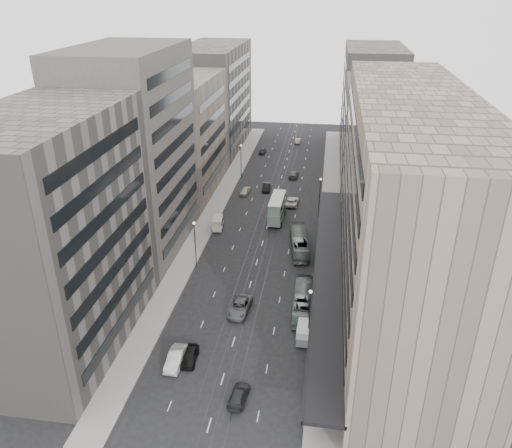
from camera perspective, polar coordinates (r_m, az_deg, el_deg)
The scene contains 30 objects.
ground at distance 72.21m, azimuth -1.68°, elevation -10.31°, with size 220.00×220.00×0.00m, color black.
sidewalk_right at distance 103.97m, azimuth 8.46°, elevation 1.36°, with size 4.00×125.00×0.15m, color gray.
sidewalk_left at distance 106.40m, azimuth -4.55°, elevation 2.16°, with size 4.00×125.00×0.15m, color gray.
department_store at distance 71.80m, azimuth 16.45°, elevation 2.08°, with size 19.20×60.00×30.00m.
building_right_mid at distance 114.11m, azimuth 13.79°, elevation 9.50°, with size 15.00×28.00×24.00m, color #49443F.
building_right_far at distance 142.72m, azimuth 13.01°, elevation 13.58°, with size 15.00×32.00×28.00m, color #635F59.
building_left_a at distance 65.03m, azimuth -22.16°, elevation -1.30°, with size 15.00×28.00×30.00m, color #635F59.
building_left_b at distance 86.73m, azimuth -13.84°, elevation 7.90°, with size 15.00×26.00×34.00m, color #49443F.
building_left_c at distance 112.37m, azimuth -8.62°, elevation 9.97°, with size 15.00×28.00×25.00m, color gray.
building_left_d at distance 143.02m, azimuth -4.86°, elevation 14.15°, with size 15.00×38.00×28.00m, color #635F59.
lamp_right_near at distance 64.33m, azimuth 6.14°, elevation -9.85°, with size 0.44×0.44×8.32m.
lamp_right_far at distance 99.66m, azimuth 7.31°, elevation 3.55°, with size 0.44×0.44×8.32m.
lamp_left_near at distance 81.37m, azimuth -7.00°, elevation -1.74°, with size 0.44×0.44×8.32m.
lamp_left_far at distance 120.17m, azimuth -1.73°, elevation 7.65°, with size 0.44×0.44×8.32m.
bus_near at distance 72.62m, azimuth 5.36°, elevation -8.73°, with size 2.55×10.88×3.03m, color gray.
bus_far at distance 87.76m, azimuth 4.96°, elevation -2.14°, with size 2.68×11.44×3.19m, color slate.
double_decker at distance 98.57m, azimuth 2.41°, elevation 1.84°, with size 2.91×8.87×4.82m.
vw_microbus at distance 67.40m, azimuth 5.60°, elevation -11.97°, with size 2.23×4.68×2.50m.
panel_van at distance 95.45m, azimuth -4.39°, elevation 0.12°, with size 2.27×4.04×2.44m.
sedan_0 at distance 64.70m, azimuth -7.54°, elevation -14.72°, with size 1.72×4.29×1.46m, color black.
sedan_1 at distance 64.46m, azimuth -9.18°, elevation -14.92°, with size 1.76×5.04×1.66m, color #B3B3AF.
sedan_2 at distance 72.37m, azimuth -1.87°, elevation -9.43°, with size 2.71×5.89×1.64m, color #565759.
sedan_3 at distance 59.47m, azimuth -1.98°, elevation -18.96°, with size 1.86×4.58×1.33m, color black.
sedan_4 at distance 111.83m, azimuth -1.25°, elevation 3.79°, with size 1.67×4.16×1.42m, color beige.
sedan_5 at distance 113.97m, azimuth 1.21°, elevation 4.26°, with size 1.63×4.68×1.54m, color black.
sedan_6 at distance 106.49m, azimuth 4.15°, elevation 2.59°, with size 2.47×5.35×1.49m, color silver.
sedan_7 at distance 122.34m, azimuth 4.34°, elevation 5.70°, with size 2.03×4.99×1.45m, color #525254.
sedan_8 at distance 139.87m, azimuth 0.76°, elevation 8.35°, with size 1.67×4.14×1.41m, color #27272A.
sedan_9 at distance 150.16m, azimuth 4.79°, elevation 9.49°, with size 1.51×4.33×1.43m, color #BFB99E.
pedestrian at distance 60.93m, azimuth 9.28°, elevation -17.49°, with size 0.67×0.44×1.85m, color black.
Camera 1 is at (10.63, -57.42, 42.47)m, focal length 35.00 mm.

